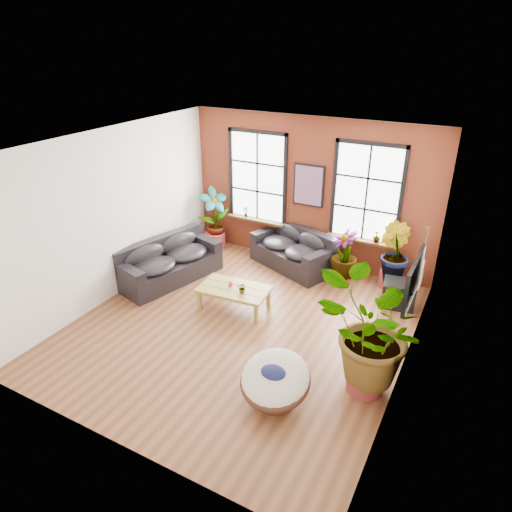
% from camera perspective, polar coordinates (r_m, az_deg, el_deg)
% --- Properties ---
extents(room, '(6.04, 6.54, 3.54)m').
position_cam_1_polar(room, '(8.19, -1.49, 1.89)').
color(room, brown).
rests_on(room, ground).
extents(sofa_back, '(2.25, 1.67, 0.93)m').
position_cam_1_polar(sofa_back, '(10.99, 4.81, 0.76)').
color(sofa_back, black).
rests_on(sofa_back, ground).
extents(sofa_left, '(1.57, 2.54, 0.94)m').
position_cam_1_polar(sofa_left, '(10.57, -10.96, -0.70)').
color(sofa_left, black).
rests_on(sofa_left, ground).
extents(coffee_table, '(1.48, 0.93, 0.55)m').
position_cam_1_polar(coffee_table, '(9.30, -2.76, -4.28)').
color(coffee_table, olive).
rests_on(coffee_table, ground).
extents(papasan_chair, '(1.12, 1.13, 0.81)m').
position_cam_1_polar(papasan_chair, '(7.09, 2.41, -15.26)').
color(papasan_chair, '#482819').
rests_on(papasan_chair, ground).
extents(poster, '(0.74, 0.06, 0.98)m').
position_cam_1_polar(poster, '(10.69, 6.60, 8.75)').
color(poster, black).
rests_on(poster, room).
extents(tv_wall_unit, '(0.13, 1.86, 1.20)m').
position_cam_1_polar(tv_wall_unit, '(7.83, 19.29, -2.52)').
color(tv_wall_unit, black).
rests_on(tv_wall_unit, room).
extents(media_box, '(0.73, 0.64, 0.54)m').
position_cam_1_polar(media_box, '(9.88, 17.42, -4.53)').
color(media_box, black).
rests_on(media_box, ground).
extents(pot_back_left, '(0.60, 0.60, 0.41)m').
position_cam_1_polar(pot_back_left, '(12.08, -5.16, 2.03)').
color(pot_back_left, maroon).
rests_on(pot_back_left, ground).
extents(pot_back_right, '(0.67, 0.67, 0.37)m').
position_cam_1_polar(pot_back_right, '(10.61, 16.48, -2.69)').
color(pot_back_right, maroon).
rests_on(pot_back_right, ground).
extents(pot_right_wall, '(0.76, 0.76, 0.42)m').
position_cam_1_polar(pot_right_wall, '(7.62, 13.50, -14.69)').
color(pot_right_wall, maroon).
rests_on(pot_right_wall, ground).
extents(pot_mid, '(0.58, 0.58, 0.34)m').
position_cam_1_polar(pot_mid, '(10.53, 10.64, -2.37)').
color(pot_mid, maroon).
rests_on(pot_mid, ground).
extents(floor_plant_back_left, '(0.89, 0.93, 1.47)m').
position_cam_1_polar(floor_plant_back_left, '(11.81, -5.23, 5.04)').
color(floor_plant_back_left, '#1D5616').
rests_on(floor_plant_back_left, ground).
extents(floor_plant_back_right, '(0.95, 0.94, 1.34)m').
position_cam_1_polar(floor_plant_back_right, '(10.30, 16.78, 0.35)').
color(floor_plant_back_right, '#1D5616').
rests_on(floor_plant_back_right, ground).
extents(floor_plant_right_wall, '(2.10, 2.07, 1.76)m').
position_cam_1_polar(floor_plant_right_wall, '(7.12, 14.09, -9.54)').
color(floor_plant_right_wall, '#1D5616').
rests_on(floor_plant_right_wall, ground).
extents(floor_plant_mid, '(0.89, 0.89, 1.12)m').
position_cam_1_polar(floor_plant_mid, '(10.28, 10.97, 0.22)').
color(floor_plant_mid, '#1D5616').
rests_on(floor_plant_mid, ground).
extents(table_plant, '(0.21, 0.18, 0.22)m').
position_cam_1_polar(table_plant, '(9.04, -1.71, -4.02)').
color(table_plant, '#1D5616').
rests_on(table_plant, coffee_table).
extents(sill_plant_left, '(0.17, 0.17, 0.27)m').
position_cam_1_polar(sill_plant_left, '(11.61, -1.31, 5.56)').
color(sill_plant_left, '#1D5616').
rests_on(sill_plant_left, room).
extents(sill_plant_right, '(0.19, 0.19, 0.27)m').
position_cam_1_polar(sill_plant_right, '(10.50, 14.86, 2.37)').
color(sill_plant_right, '#1D5616').
rests_on(sill_plant_right, room).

